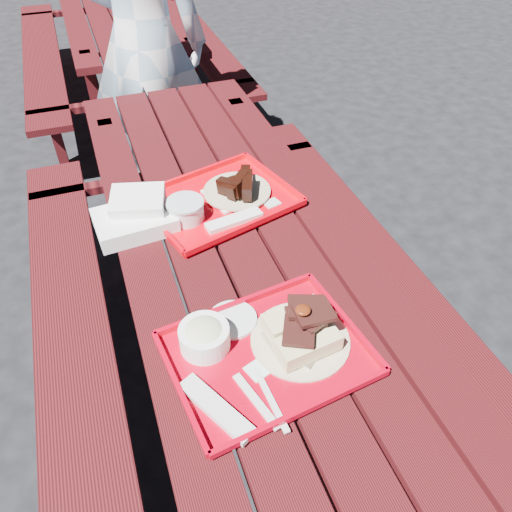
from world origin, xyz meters
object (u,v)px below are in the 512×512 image
Objects in this scene: picnic_table_far at (120,27)px; near_tray at (263,342)px; person at (144,42)px; far_tray at (218,200)px; picnic_table_near at (241,284)px.

picnic_table_far is 3.23m from near_tray.
person is (0.07, 1.90, 0.10)m from near_tray.
picnic_table_far is at bearing -67.58° from person.
far_tray is (-0.01, -2.59, 0.21)m from picnic_table_far.
person is at bearing 88.03° from near_tray.
picnic_table_far is 4.65× the size of near_tray.
picnic_table_near is 4.65× the size of near_tray.
picnic_table_near is 1.36× the size of person.
picnic_table_near is 1.52m from person.
picnic_table_far is 2.60m from far_tray.
far_tray is at bearing 92.38° from picnic_table_near.
picnic_table_near is 0.48m from near_tray.
person reaches higher than picnic_table_near.
far_tray is at bearing 113.19° from person.
picnic_table_near is 1.00× the size of picnic_table_far.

